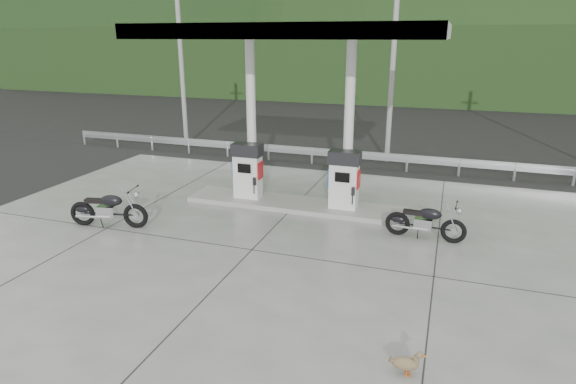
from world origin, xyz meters
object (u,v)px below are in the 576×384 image
(gas_pump_left, at_px, (248,171))
(motorcycle_left, at_px, (108,210))
(gas_pump_right, at_px, (344,180))
(duck, at_px, (405,364))
(motorcycle_right, at_px, (425,222))

(gas_pump_left, bearing_deg, motorcycle_left, -131.07)
(gas_pump_right, height_order, duck, gas_pump_right)
(motorcycle_right, bearing_deg, gas_pump_left, 170.82)
(gas_pump_left, relative_size, motorcycle_left, 0.83)
(gas_pump_right, xyz_separation_m, motorcycle_left, (-6.10, -3.33, -0.54))
(gas_pump_right, relative_size, motorcycle_left, 0.83)
(duck, bearing_deg, motorcycle_right, 81.48)
(motorcycle_left, height_order, motorcycle_right, motorcycle_left)
(gas_pump_right, height_order, motorcycle_left, gas_pump_right)
(gas_pump_right, bearing_deg, gas_pump_left, 180.00)
(motorcycle_right, relative_size, duck, 3.78)
(motorcycle_left, bearing_deg, gas_pump_left, 36.97)
(gas_pump_left, xyz_separation_m, motorcycle_right, (5.74, -1.32, -0.58))
(duck, bearing_deg, gas_pump_left, 120.05)
(gas_pump_left, height_order, gas_pump_right, same)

